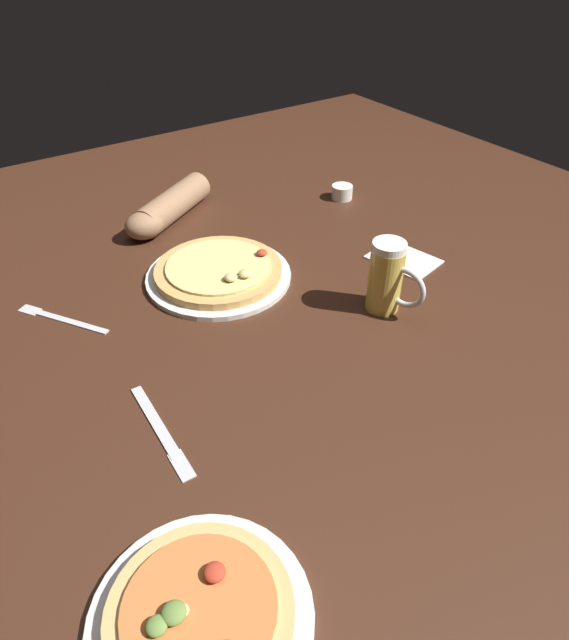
% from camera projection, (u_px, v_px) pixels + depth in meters
% --- Properties ---
extents(ground_plane, '(2.40, 2.40, 0.03)m').
position_uv_depth(ground_plane, '(284.00, 334.00, 1.12)').
color(ground_plane, '#3D2114').
extents(pizza_plate_near, '(0.27, 0.27, 0.05)m').
position_uv_depth(pizza_plate_near, '(201.00, 614.00, 0.65)').
color(pizza_plate_near, silver).
rests_on(pizza_plate_near, ground_plane).
extents(pizza_plate_far, '(0.33, 0.33, 0.05)m').
position_uv_depth(pizza_plate_far, '(219.00, 272.00, 1.25)').
color(pizza_plate_far, silver).
rests_on(pizza_plate_far, ground_plane).
extents(beer_mug_dark, '(0.07, 0.13, 0.16)m').
position_uv_depth(beer_mug_dark, '(388.00, 278.00, 1.12)').
color(beer_mug_dark, gold).
rests_on(beer_mug_dark, ground_plane).
extents(ramekin_sauce, '(0.06, 0.06, 0.04)m').
position_uv_depth(ramekin_sauce, '(342.00, 192.00, 1.58)').
color(ramekin_sauce, silver).
rests_on(ramekin_sauce, ground_plane).
extents(napkin_folded, '(0.15, 0.18, 0.01)m').
position_uv_depth(napkin_folded, '(404.00, 259.00, 1.32)').
color(napkin_folded, white).
rests_on(napkin_folded, ground_plane).
extents(fork_left, '(0.14, 0.19, 0.01)m').
position_uv_depth(fork_left, '(61.00, 318.00, 1.13)').
color(fork_left, silver).
rests_on(fork_left, ground_plane).
extents(knife_right, '(0.03, 0.23, 0.01)m').
position_uv_depth(knife_right, '(161.00, 430.00, 0.90)').
color(knife_right, silver).
rests_on(knife_right, ground_plane).
extents(diner_arm, '(0.29, 0.21, 0.08)m').
position_uv_depth(diner_arm, '(166.00, 209.00, 1.45)').
color(diner_arm, '#936B4C').
rests_on(diner_arm, ground_plane).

